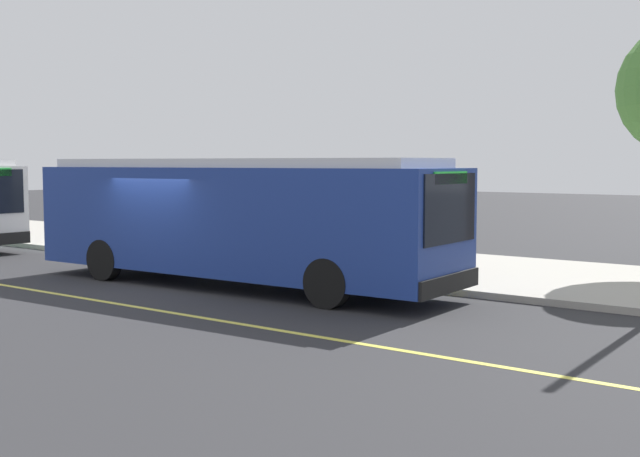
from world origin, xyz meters
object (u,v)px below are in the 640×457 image
route_sign_post (395,201)px  transit_bus_main (237,217)px  waiting_bench (344,242)px  pedestrian_commuter (387,234)px

route_sign_post → transit_bus_main: bearing=-138.7°
waiting_bench → pedestrian_commuter: 3.15m
transit_bus_main → route_sign_post: (2.77, 2.44, 0.34)m
waiting_bench → route_sign_post: route_sign_post is taller
route_sign_post → pedestrian_commuter: (-0.58, 0.58, -0.84)m
waiting_bench → route_sign_post: 4.14m
transit_bus_main → waiting_bench: 4.91m
pedestrian_commuter → route_sign_post: bearing=-45.4°
transit_bus_main → waiting_bench: bearing=94.3°
waiting_bench → pedestrian_commuter: pedestrian_commuter is taller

